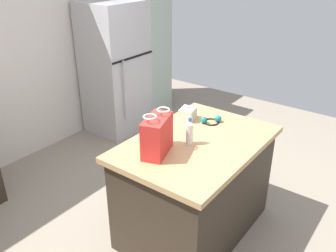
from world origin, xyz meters
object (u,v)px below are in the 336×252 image
Objects in this scene: bottle at (190,132)px; tall_cabinet at (145,51)px; kitchen_island at (195,186)px; ear_defenders at (211,120)px; small_box at (188,114)px; shopping_bag at (157,136)px; refrigerator at (115,69)px.

tall_cabinet is at bearing 47.51° from bottle.
ear_defenders reaches higher than kitchen_island.
ear_defenders is (0.07, -0.21, -0.03)m from small_box.
shopping_bag is at bearing -138.14° from tall_cabinet.
bottle reaches higher than kitchen_island.
bottle is at bearing -144.17° from small_box.
shopping_bag is at bearing 176.00° from ear_defenders.
tall_cabinet is at bearing 49.92° from small_box.
ear_defenders is (0.38, 0.09, 0.48)m from kitchen_island.
tall_cabinet is (1.78, 2.05, 0.55)m from kitchen_island.
refrigerator is 1.94m from small_box.
ear_defenders is at bearing 8.38° from bottle.
bottle is 0.47m from ear_defenders.
shopping_bag is 1.67× the size of ear_defenders.
refrigerator is 0.88× the size of tall_cabinet.
tall_cabinet is 2.29m from small_box.
kitchen_island is 0.62m from ear_defenders.
small_box reaches higher than ear_defenders.
refrigerator is at bearing 64.63° from small_box.
shopping_bag reaches higher than small_box.
tall_cabinet is 12.77× the size of small_box.
ear_defenders is at bearing -125.58° from tall_cabinet.
refrigerator is 0.65m from tall_cabinet.
kitchen_island is 2.38m from refrigerator.
refrigerator is 7.59× the size of bottle.
tall_cabinet reaches higher than small_box.
shopping_bag is 0.74m from ear_defenders.
ear_defenders is (0.45, 0.07, -0.08)m from bottle.
tall_cabinet is at bearing 54.42° from ear_defenders.
tall_cabinet reaches higher than kitchen_island.
shopping_bag is 0.69m from small_box.
tall_cabinet is at bearing 49.05° from kitchen_island.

